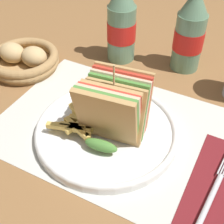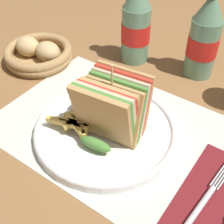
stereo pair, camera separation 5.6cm
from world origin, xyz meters
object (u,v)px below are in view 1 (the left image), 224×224
object	(u,v)px
plate_main	(107,131)
coke_bottle_far	(190,32)
coke_bottle_near	(122,23)
bread_basket	(24,59)
club_sandwich	(114,109)
fork	(213,194)

from	to	relation	value
plate_main	coke_bottle_far	distance (m)	0.30
coke_bottle_near	bread_basket	bearing A→B (deg)	-141.66
coke_bottle_far	club_sandwich	bearing A→B (deg)	-98.76
club_sandwich	bread_basket	distance (m)	0.31
coke_bottle_near	coke_bottle_far	size ratio (longest dim) A/B	1.00
fork	coke_bottle_near	xyz separation A→B (m)	(-0.30, 0.29, 0.08)
fork	bread_basket	distance (m)	0.50
coke_bottle_far	bread_basket	distance (m)	0.38
plate_main	coke_bottle_far	world-z (taller)	coke_bottle_far
plate_main	fork	distance (m)	0.21
club_sandwich	bread_basket	xyz separation A→B (m)	(-0.29, 0.10, -0.05)
coke_bottle_far	plate_main	bearing A→B (deg)	-101.45
fork	coke_bottle_far	distance (m)	0.36
fork	coke_bottle_far	bearing A→B (deg)	119.64
fork	coke_bottle_near	world-z (taller)	coke_bottle_near
coke_bottle_near	bread_basket	xyz separation A→B (m)	(-0.18, -0.14, -0.07)
bread_basket	plate_main	bearing A→B (deg)	-20.73
coke_bottle_far	bread_basket	size ratio (longest dim) A/B	1.31
coke_bottle_near	coke_bottle_far	distance (m)	0.15
coke_bottle_near	bread_basket	size ratio (longest dim) A/B	1.31
club_sandwich	bread_basket	world-z (taller)	club_sandwich
plate_main	fork	world-z (taller)	plate_main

